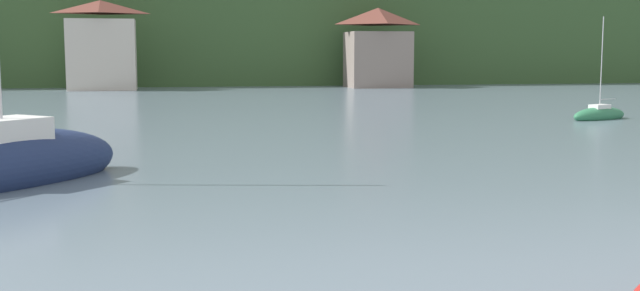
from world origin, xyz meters
TOP-DOWN VIEW (x-y plane):
  - wooded_hillside at (5.71, 146.31)m, footprint 352.00×63.51m
  - shore_building_westcentral at (-10.07, 103.91)m, footprint 7.30×4.12m
  - shore_building_central at (20.15, 104.64)m, footprint 7.18×5.66m
  - sailboat_mid_3 at (-8.32, 43.82)m, footprint 7.53×7.99m
  - sailboat_far_8 at (21.42, 60.82)m, footprint 4.54×2.83m

SIDE VIEW (x-z plane):
  - sailboat_far_8 at x=21.42m, z-range -2.87..3.39m
  - sailboat_mid_3 at x=-8.32m, z-range -4.55..5.72m
  - shore_building_central at x=20.15m, z-range -0.13..8.83m
  - shore_building_westcentral at x=-10.07m, z-range -0.14..9.22m
  - wooded_hillside at x=5.71m, z-range -13.77..30.83m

